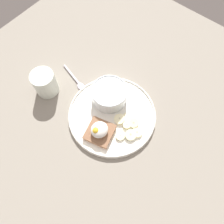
% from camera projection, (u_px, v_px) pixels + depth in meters
% --- Properties ---
extents(ground_plane, '(1.20, 1.20, 0.02)m').
position_uv_depth(ground_plane, '(112.00, 117.00, 0.74)').
color(ground_plane, gray).
rests_on(ground_plane, ground).
extents(plate, '(0.29, 0.29, 0.02)m').
position_uv_depth(plate, '(112.00, 115.00, 0.72)').
color(plate, white).
rests_on(plate, ground_plane).
extents(oatmeal_bowl, '(0.12, 0.12, 0.06)m').
position_uv_depth(oatmeal_bowl, '(109.00, 94.00, 0.72)').
color(oatmeal_bowl, white).
rests_on(oatmeal_bowl, plate).
extents(toast_slice, '(0.10, 0.10, 0.02)m').
position_uv_depth(toast_slice, '(100.00, 132.00, 0.68)').
color(toast_slice, '#885F44').
rests_on(toast_slice, plate).
extents(poached_egg, '(0.06, 0.05, 0.04)m').
position_uv_depth(poached_egg, '(99.00, 130.00, 0.66)').
color(poached_egg, white).
rests_on(poached_egg, toast_slice).
extents(banana_slice_front, '(0.03, 0.03, 0.02)m').
position_uv_depth(banana_slice_front, '(134.00, 123.00, 0.70)').
color(banana_slice_front, beige).
rests_on(banana_slice_front, plate).
extents(banana_slice_left, '(0.05, 0.05, 0.02)m').
position_uv_depth(banana_slice_left, '(130.00, 135.00, 0.68)').
color(banana_slice_left, '#F3F1BD').
rests_on(banana_slice_left, plate).
extents(banana_slice_back, '(0.04, 0.04, 0.01)m').
position_uv_depth(banana_slice_back, '(126.00, 126.00, 0.70)').
color(banana_slice_back, beige).
rests_on(banana_slice_back, plate).
extents(banana_slice_right, '(0.03, 0.03, 0.01)m').
position_uv_depth(banana_slice_right, '(120.00, 136.00, 0.68)').
color(banana_slice_right, '#F1ECB8').
rests_on(banana_slice_right, plate).
extents(banana_slice_inner, '(0.05, 0.05, 0.01)m').
position_uv_depth(banana_slice_inner, '(138.00, 131.00, 0.69)').
color(banana_slice_inner, beige).
rests_on(banana_slice_inner, plate).
extents(banana_slice_outer, '(0.04, 0.03, 0.02)m').
position_uv_depth(banana_slice_outer, '(119.00, 120.00, 0.70)').
color(banana_slice_outer, '#F9F1BE').
rests_on(banana_slice_outer, plate).
extents(banana_slice_upper, '(0.05, 0.05, 0.01)m').
position_uv_depth(banana_slice_upper, '(128.00, 118.00, 0.71)').
color(banana_slice_upper, '#F2E7BD').
rests_on(banana_slice_upper, plate).
extents(coffee_mug, '(0.08, 0.08, 0.09)m').
position_uv_depth(coffee_mug, '(45.00, 83.00, 0.73)').
color(coffee_mug, white).
rests_on(coffee_mug, ground_plane).
extents(spoon, '(0.05, 0.13, 0.01)m').
position_uv_depth(spoon, '(76.00, 81.00, 0.78)').
color(spoon, silver).
rests_on(spoon, ground_plane).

